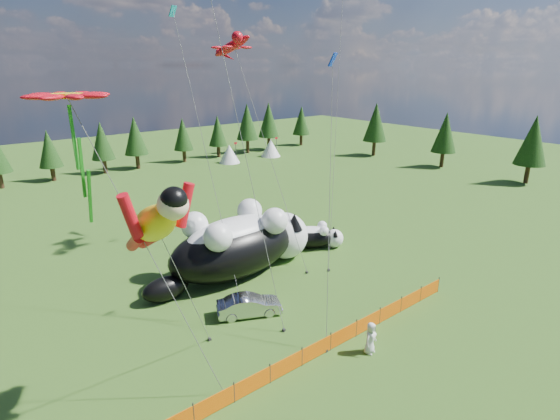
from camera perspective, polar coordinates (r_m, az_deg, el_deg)
name	(u,v)px	position (r m, az deg, el deg)	size (l,w,h in m)	color
ground	(280,331)	(25.61, 0.00, -15.58)	(160.00, 160.00, 0.00)	black
safety_fence	(317,350)	(23.47, 4.80, -17.70)	(22.06, 0.06, 1.10)	#262626
tree_line	(64,149)	(63.84, -26.33, 7.20)	(90.00, 4.00, 8.00)	black
festival_tents	(162,163)	(62.91, -15.17, 5.90)	(50.00, 3.20, 2.80)	white
cat_large	(241,243)	(31.22, -5.08, -4.29)	(13.46, 5.08, 4.86)	black
cat_small	(313,236)	(35.98, 4.36, -3.42)	(4.90, 4.14, 2.05)	black
car	(249,305)	(26.81, -4.03, -12.32)	(1.35, 3.86, 1.27)	silver
spectator_e	(370,338)	(24.02, 11.74, -16.06)	(0.86, 0.56, 1.75)	silver
superhero_kite	(154,224)	(17.08, -16.15, -1.71)	(6.06, 5.76, 11.29)	yellow
gecko_kite	(232,46)	(35.17, -6.30, 20.49)	(3.84, 11.51, 17.69)	red
flower_kite	(68,101)	(18.07, -25.91, 12.73)	(5.85, 5.13, 14.08)	red
diamond_kite_c	(332,75)	(24.05, 6.87, 17.14)	(3.81, 3.85, 15.55)	#0C2CBF
diamond_kite_d	(177,29)	(31.21, -13.32, 22.04)	(0.98, 7.12, 18.82)	#0D94A3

